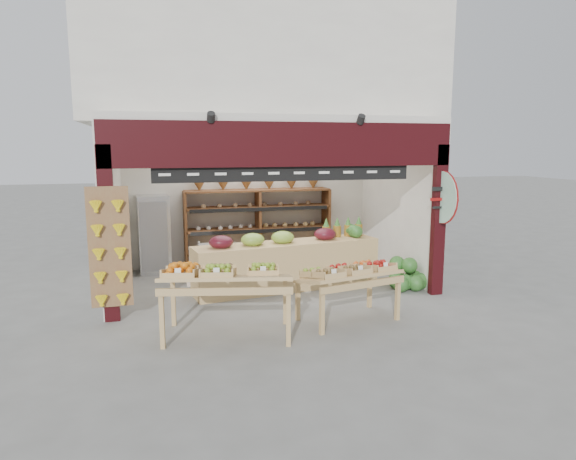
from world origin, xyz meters
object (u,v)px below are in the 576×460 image
at_px(back_shelving, 258,210).
at_px(cardboard_stack, 211,269).
at_px(display_table_right, 348,273).
at_px(display_table_left, 218,275).
at_px(watermelon_pile, 407,277).
at_px(refrigerator, 154,234).
at_px(mid_counter, 287,263).

xyz_separation_m(back_shelving, cardboard_stack, (-1.18, -1.16, -0.97)).
bearing_deg(cardboard_stack, display_table_right, -57.30).
height_order(back_shelving, display_table_left, back_shelving).
distance_m(display_table_left, display_table_right, 1.98).
xyz_separation_m(display_table_right, watermelon_pile, (1.74, 1.38, -0.53)).
bearing_deg(refrigerator, back_shelving, -3.09).
distance_m(cardboard_stack, display_table_right, 3.28).
xyz_separation_m(refrigerator, watermelon_pile, (4.54, -2.46, -0.61)).
relative_size(mid_counter, display_table_left, 1.84).
bearing_deg(watermelon_pile, display_table_right, -141.56).
distance_m(cardboard_stack, display_table_left, 2.92).
distance_m(cardboard_stack, mid_counter, 1.55).
xyz_separation_m(display_table_left, display_table_right, (1.97, 0.12, -0.13)).
bearing_deg(watermelon_pile, cardboard_stack, 158.84).
height_order(back_shelving, mid_counter, back_shelving).
xyz_separation_m(cardboard_stack, watermelon_pile, (3.49, -1.35, -0.06)).
height_order(refrigerator, watermelon_pile, refrigerator).
bearing_deg(display_table_right, mid_counter, 102.81).
bearing_deg(display_table_left, back_shelving, 70.82).
xyz_separation_m(refrigerator, cardboard_stack, (1.04, -1.10, -0.55)).
distance_m(back_shelving, watermelon_pile, 3.56).
bearing_deg(back_shelving, display_table_right, -81.63).
xyz_separation_m(cardboard_stack, display_table_right, (1.75, -2.73, 0.48)).
distance_m(back_shelving, display_table_right, 3.96).
height_order(back_shelving, refrigerator, back_shelving).
relative_size(mid_counter, display_table_right, 2.22).
bearing_deg(display_table_right, cardboard_stack, 122.70).
distance_m(refrigerator, watermelon_pile, 5.19).
bearing_deg(display_table_left, refrigerator, 101.84).
height_order(back_shelving, cardboard_stack, back_shelving).
bearing_deg(refrigerator, cardboard_stack, -51.11).
bearing_deg(refrigerator, mid_counter, -43.41).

